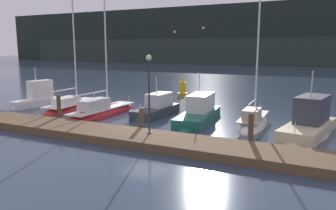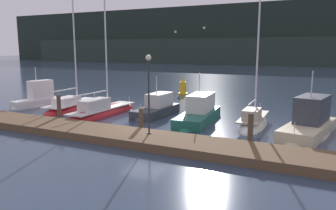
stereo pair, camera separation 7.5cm
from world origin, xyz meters
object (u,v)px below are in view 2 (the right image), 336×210
at_px(motorboat_berth_1, 38,101).
at_px(motorboat_berth_4, 156,112).
at_px(dock_lamppost, 149,82).
at_px(motorboat_berth_5, 199,116).
at_px(sailboat_berth_2, 73,108).
at_px(sailboat_berth_6, 253,124).
at_px(motorboat_berth_7, 309,127).
at_px(sailboat_berth_3, 102,113).
at_px(channel_buoy, 183,88).

bearing_deg(motorboat_berth_1, motorboat_berth_4, 4.64).
distance_m(motorboat_berth_1, dock_lamppost, 16.03).
bearing_deg(motorboat_berth_4, motorboat_berth_5, -7.12).
xyz_separation_m(motorboat_berth_1, sailboat_berth_2, (3.92, 0.23, -0.34)).
xyz_separation_m(sailboat_berth_6, motorboat_berth_7, (3.48, -0.79, 0.35)).
bearing_deg(motorboat_berth_1, sailboat_berth_3, -5.88).
relative_size(sailboat_berth_3, motorboat_berth_7, 1.73).
height_order(sailboat_berth_2, dock_lamppost, sailboat_berth_2).
bearing_deg(dock_lamppost, motorboat_berth_5, 83.80).
relative_size(motorboat_berth_4, sailboat_berth_6, 0.59).
bearing_deg(channel_buoy, sailboat_berth_2, -111.34).
bearing_deg(sailboat_berth_6, motorboat_berth_7, -12.83).
relative_size(motorboat_berth_1, motorboat_berth_4, 0.90).
height_order(motorboat_berth_4, sailboat_berth_6, sailboat_berth_6).
relative_size(motorboat_berth_4, motorboat_berth_7, 0.79).
bearing_deg(motorboat_berth_1, channel_buoy, 55.40).
height_order(sailboat_berth_2, motorboat_berth_7, sailboat_berth_2).
height_order(sailboat_berth_3, dock_lamppost, sailboat_berth_3).
distance_m(motorboat_berth_4, dock_lamppost, 7.88).
bearing_deg(dock_lamppost, motorboat_berth_1, 159.08).
xyz_separation_m(sailboat_berth_2, channel_buoy, (4.92, 12.59, 0.66)).
bearing_deg(sailboat_berth_2, sailboat_berth_6, 1.56).
bearing_deg(motorboat_berth_5, dock_lamppost, -96.20).
distance_m(motorboat_berth_5, channel_buoy, 13.96).
bearing_deg(sailboat_berth_2, motorboat_berth_4, 5.32).
relative_size(sailboat_berth_3, dock_lamppost, 2.74).
relative_size(motorboat_berth_1, motorboat_berth_7, 0.72).
height_order(motorboat_berth_4, channel_buoy, motorboat_berth_4).
distance_m(sailboat_berth_6, dock_lamppost, 8.37).
height_order(sailboat_berth_6, motorboat_berth_7, sailboat_berth_6).
relative_size(motorboat_berth_4, dock_lamppost, 1.26).
bearing_deg(motorboat_berth_4, motorboat_berth_7, -5.72).
height_order(sailboat_berth_2, motorboat_berth_5, sailboat_berth_2).
xyz_separation_m(motorboat_berth_4, motorboat_berth_7, (11.01, -1.10, 0.23)).
bearing_deg(motorboat_berth_7, channel_buoy, 136.94).
relative_size(sailboat_berth_3, motorboat_berth_4, 2.18).
bearing_deg(motorboat_berth_7, sailboat_berth_2, 178.85).
bearing_deg(sailboat_berth_6, motorboat_berth_1, -178.09).
xyz_separation_m(motorboat_berth_1, dock_lamppost, (14.72, -5.63, 2.89)).
bearing_deg(sailboat_berth_6, sailboat_berth_2, -178.44).
height_order(motorboat_berth_4, motorboat_berth_7, motorboat_berth_7).
xyz_separation_m(motorboat_berth_5, dock_lamppost, (-0.66, -6.12, 2.99)).
distance_m(motorboat_berth_5, motorboat_berth_7, 7.35).
xyz_separation_m(motorboat_berth_4, channel_buoy, (-2.86, 11.86, 0.53)).
bearing_deg(motorboat_berth_1, dock_lamppost, -20.92).
bearing_deg(sailboat_berth_2, motorboat_berth_7, -1.15).
bearing_deg(motorboat_berth_4, dock_lamppost, -65.33).
relative_size(sailboat_berth_2, dock_lamppost, 2.31).
relative_size(motorboat_berth_1, sailboat_berth_6, 0.53).
bearing_deg(dock_lamppost, motorboat_berth_7, 34.44).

